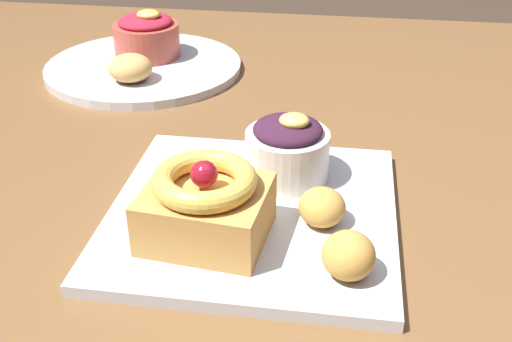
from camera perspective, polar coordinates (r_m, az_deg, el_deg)
name	(u,v)px	position (r m, az deg, el deg)	size (l,w,h in m)	color
dining_table	(305,226)	(0.71, 4.55, -5.03)	(1.59, 1.15, 0.73)	brown
front_plate	(253,213)	(0.58, -0.29, -3.86)	(0.26, 0.26, 0.01)	silver
cake_slice	(206,204)	(0.53, -4.63, -3.07)	(0.11, 0.10, 0.07)	#C68E47
berry_ramekin	(287,149)	(0.61, 2.89, 1.98)	(0.08, 0.08, 0.07)	silver
fritter_front	(349,255)	(0.50, 8.46, -7.63)	(0.04, 0.04, 0.04)	gold
fritter_middle	(322,207)	(0.55, 6.05, -3.30)	(0.04, 0.04, 0.03)	gold
back_plate	(144,67)	(0.94, -10.21, 9.35)	(0.28, 0.28, 0.01)	silver
back_ramekin	(147,36)	(0.95, -9.98, 12.09)	(0.10, 0.10, 0.07)	#B24C3D
back_pastry	(130,68)	(0.87, -11.43, 9.23)	(0.06, 0.06, 0.04)	tan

